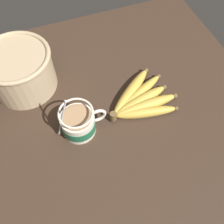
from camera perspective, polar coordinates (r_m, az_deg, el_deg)
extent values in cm
cube|color=#332319|center=(77.16, -0.34, -2.85)|extent=(99.78, 99.78, 3.77)
cylinder|color=beige|center=(71.64, -7.71, -2.69)|extent=(9.66, 9.66, 7.18)
cylinder|color=#195638|center=(71.85, -7.69, -2.78)|extent=(9.86, 9.86, 3.36)
torus|color=beige|center=(71.07, -3.39, -0.84)|extent=(5.50, 0.90, 5.50)
cylinder|color=#997551|center=(68.47, -8.06, -1.20)|extent=(8.46, 8.46, 0.40)
torus|color=beige|center=(66.51, -8.30, -0.19)|extent=(9.66, 9.66, 0.60)
cylinder|color=#B2B2B7|center=(67.08, -11.35, -1.48)|extent=(4.77, 0.50, 14.84)
ellipsoid|color=#B2B2B7|center=(73.42, -8.79, -3.88)|extent=(3.00, 2.00, 0.80)
cylinder|color=brown|center=(73.69, 0.16, -0.71)|extent=(2.00, 2.00, 3.00)
ellipsoid|color=#B79338|center=(76.01, 7.84, -0.05)|extent=(18.83, 6.83, 3.18)
sphere|color=brown|center=(78.52, 14.41, 0.82)|extent=(1.43, 1.43, 1.43)
ellipsoid|color=#B79338|center=(77.15, 7.80, 1.52)|extent=(20.03, 3.80, 3.53)
sphere|color=brown|center=(80.92, 14.18, 3.62)|extent=(1.59, 1.59, 1.59)
ellipsoid|color=#B79338|center=(77.96, 6.57, 2.61)|extent=(19.14, 7.65, 3.47)
sphere|color=brown|center=(82.22, 11.83, 5.56)|extent=(1.56, 1.56, 1.56)
ellipsoid|color=#B79338|center=(79.43, 5.93, 4.00)|extent=(20.18, 11.77, 3.11)
sphere|color=brown|center=(85.01, 10.59, 8.05)|extent=(1.40, 1.40, 1.40)
ellipsoid|color=#B79338|center=(79.79, 4.38, 4.81)|extent=(18.11, 15.14, 3.53)
sphere|color=brown|center=(85.69, 7.76, 9.39)|extent=(1.59, 1.59, 1.59)
cylinder|color=tan|center=(83.28, -20.15, 8.66)|extent=(20.34, 20.34, 13.03)
torus|color=tan|center=(78.78, -21.57, 11.68)|extent=(21.36, 21.36, 1.42)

